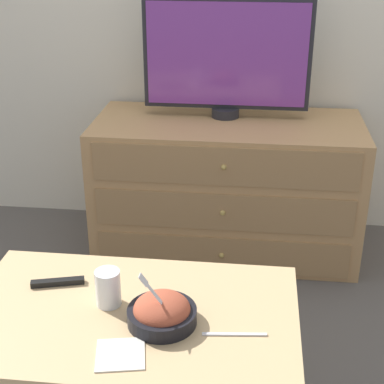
# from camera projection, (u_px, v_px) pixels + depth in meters

# --- Properties ---
(ground_plane) EXTENTS (12.00, 12.00, 0.00)m
(ground_plane) POSITION_uv_depth(u_px,v_px,m) (236.00, 218.00, 3.28)
(ground_plane) COLOR #56514C
(dresser) EXTENTS (1.26, 0.58, 0.66)m
(dresser) POSITION_uv_depth(u_px,v_px,m) (226.00, 187.00, 2.87)
(dresser) COLOR tan
(dresser) RESTS_ON ground_plane
(tv) EXTENTS (0.77, 0.13, 0.55)m
(tv) POSITION_uv_depth(u_px,v_px,m) (227.00, 56.00, 2.69)
(tv) COLOR #232328
(tv) RESTS_ON dresser
(coffee_table) EXTENTS (0.97, 0.60, 0.48)m
(coffee_table) POSITION_uv_depth(u_px,v_px,m) (131.00, 331.00, 1.73)
(coffee_table) COLOR tan
(coffee_table) RESTS_ON ground_plane
(takeout_bowl) EXTENTS (0.20, 0.20, 0.17)m
(takeout_bowl) POSITION_uv_depth(u_px,v_px,m) (162.00, 312.00, 1.65)
(takeout_bowl) COLOR black
(takeout_bowl) RESTS_ON coffee_table
(drink_cup) EXTENTS (0.07, 0.07, 0.11)m
(drink_cup) POSITION_uv_depth(u_px,v_px,m) (108.00, 290.00, 1.72)
(drink_cup) COLOR beige
(drink_cup) RESTS_ON coffee_table
(napkin) EXTENTS (0.15, 0.15, 0.00)m
(napkin) POSITION_uv_depth(u_px,v_px,m) (120.00, 354.00, 1.54)
(napkin) COLOR silver
(napkin) RESTS_ON coffee_table
(knife) EXTENTS (0.18, 0.03, 0.01)m
(knife) POSITION_uv_depth(u_px,v_px,m) (235.00, 334.00, 1.61)
(knife) COLOR silver
(knife) RESTS_ON coffee_table
(remote_control) EXTENTS (0.16, 0.07, 0.02)m
(remote_control) POSITION_uv_depth(u_px,v_px,m) (58.00, 282.00, 1.83)
(remote_control) COLOR black
(remote_control) RESTS_ON coffee_table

